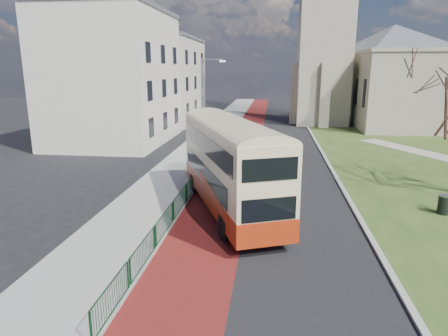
# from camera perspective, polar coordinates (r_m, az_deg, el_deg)

# --- Properties ---
(ground) EXTENTS (160.00, 160.00, 0.00)m
(ground) POSITION_cam_1_polar(r_m,az_deg,el_deg) (18.33, 1.15, -9.37)
(ground) COLOR black
(ground) RESTS_ON ground
(road_carriageway) EXTENTS (9.00, 120.00, 0.01)m
(road_carriageway) POSITION_cam_1_polar(r_m,az_deg,el_deg) (37.45, 6.58, 2.75)
(road_carriageway) COLOR black
(road_carriageway) RESTS_ON ground
(bus_lane) EXTENTS (3.40, 120.00, 0.01)m
(bus_lane) POSITION_cam_1_polar(r_m,az_deg,el_deg) (37.56, 2.45, 2.87)
(bus_lane) COLOR #591414
(bus_lane) RESTS_ON ground
(pavement_west) EXTENTS (4.00, 120.00, 0.12)m
(pavement_west) POSITION_cam_1_polar(r_m,az_deg,el_deg) (38.03, -3.27, 3.08)
(pavement_west) COLOR gray
(pavement_west) RESTS_ON ground
(kerb_west) EXTENTS (0.25, 120.00, 0.13)m
(kerb_west) POSITION_cam_1_polar(r_m,az_deg,el_deg) (37.73, -0.27, 3.02)
(kerb_west) COLOR #999993
(kerb_west) RESTS_ON ground
(kerb_east) EXTENTS (0.25, 80.00, 0.13)m
(kerb_east) POSITION_cam_1_polar(r_m,az_deg,el_deg) (39.65, 13.28, 3.19)
(kerb_east) COLOR #999993
(kerb_east) RESTS_ON ground
(pedestrian_railing) EXTENTS (0.07, 24.00, 1.12)m
(pedestrian_railing) POSITION_cam_1_polar(r_m,az_deg,el_deg) (22.29, -5.36, -3.59)
(pedestrian_railing) COLOR #0D3A1C
(pedestrian_railing) RESTS_ON ground
(gothic_church) EXTENTS (16.38, 18.00, 40.00)m
(gothic_church) POSITION_cam_1_polar(r_m,az_deg,el_deg) (56.11, 19.25, 19.31)
(gothic_church) COLOR gray
(gothic_church) RESTS_ON ground
(street_block_near) EXTENTS (10.30, 14.30, 13.00)m
(street_block_near) POSITION_cam_1_polar(r_m,az_deg,el_deg) (41.79, -15.43, 12.51)
(street_block_near) COLOR silver
(street_block_near) RESTS_ON ground
(street_block_far) EXTENTS (10.30, 16.30, 11.50)m
(street_block_far) POSITION_cam_1_polar(r_m,az_deg,el_deg) (56.96, -9.21, 12.35)
(street_block_far) COLOR beige
(street_block_far) RESTS_ON ground
(streetlamp) EXTENTS (2.13, 0.18, 8.00)m
(streetlamp) POSITION_cam_1_polar(r_m,az_deg,el_deg) (35.35, -2.90, 9.67)
(streetlamp) COLOR gray
(streetlamp) RESTS_ON pavement_west
(bus) EXTENTS (6.58, 11.38, 4.69)m
(bus) POSITION_cam_1_polar(r_m,az_deg,el_deg) (20.30, 0.80, 0.93)
(bus) COLOR #9C280E
(bus) RESTS_ON ground
(litter_bin) EXTENTS (0.68, 0.68, 1.01)m
(litter_bin) POSITION_cam_1_polar(r_m,az_deg,el_deg) (23.29, 28.91, -4.58)
(litter_bin) COLOR black
(litter_bin) RESTS_ON grass_green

